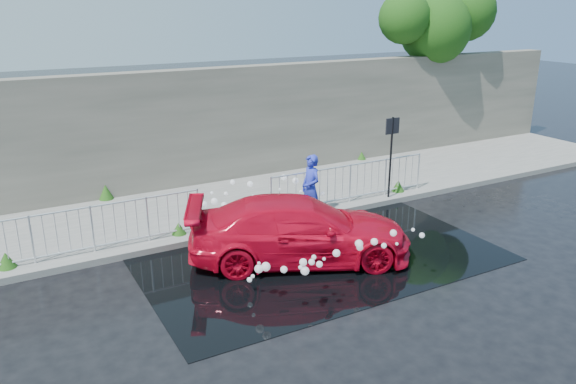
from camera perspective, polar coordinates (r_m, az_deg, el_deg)
name	(u,v)px	position (r m, az deg, el deg)	size (l,w,h in m)	color
ground	(323,278)	(11.99, 3.56, -8.66)	(90.00, 90.00, 0.00)	black
pavement	(229,204)	(16.04, -6.02, -1.21)	(30.00, 4.00, 0.15)	slate
curb	(260,227)	(14.34, -2.86, -3.57)	(30.00, 0.25, 0.16)	slate
retaining_wall	(199,127)	(17.53, -9.07, 6.57)	(30.00, 0.60, 3.50)	#555247
puddle	(318,255)	(12.98, 3.07, -6.39)	(8.00, 5.00, 0.01)	black
sign_post	(391,144)	(16.10, 10.46, 4.78)	(0.45, 0.06, 2.50)	black
tree	(439,22)	(22.55, 15.13, 16.29)	(5.06, 2.66, 6.32)	#332114
railing_left	(92,227)	(13.31, -19.27, -3.41)	(5.05, 0.05, 1.10)	silver
railing_right	(350,182)	(15.85, 6.31, 1.04)	(5.05, 0.05, 1.10)	silver
weeds	(226,202)	(15.44, -6.37, -1.00)	(12.17, 3.93, 0.43)	#1D4412
water_spray	(282,223)	(12.77, -0.66, -3.16)	(3.57, 5.39, 0.91)	white
red_car	(300,230)	(12.49, 1.21, -3.86)	(2.00, 4.93, 1.43)	red
person	(311,188)	(14.73, 2.33, 0.41)	(0.65, 0.43, 1.78)	#2734C6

